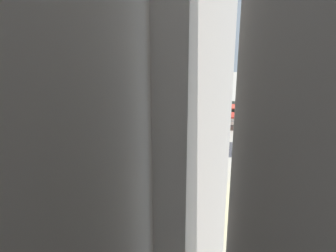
# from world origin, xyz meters

# --- Properties ---
(ground_plane) EXTENTS (163.23, 163.23, 0.00)m
(ground_plane) POSITION_xyz_m (0.00, 0.00, 0.00)
(ground_plane) COLOR #9E998C
(ground_plane) RESTS_ON ground
(rail_bed) EXTENTS (102.45, 17.77, 0.01)m
(rail_bed) POSITION_xyz_m (0.00, -21.10, 0.00)
(rail_bed) COLOR #665E54
(rail_bed) RESTS_ON ground
(street_asphalt) EXTENTS (102.27, 12.56, 0.01)m
(street_asphalt) POSITION_xyz_m (0.00, 2.25, 0.00)
(street_asphalt) COLOR #38383D
(street_asphalt) RESTS_ON ground
(track_rails) EXTENTS (101.96, 11.34, 0.12)m
(track_rails) POSITION_xyz_m (0.00, -21.10, 0.18)
(track_rails) COLOR #9E9EA8
(track_rails) RESTS_ON ground
(platform_canopy_near) EXTENTS (64.84, 6.51, 3.93)m
(platform_canopy_near) POSITION_xyz_m (2.88, -12.01, 3.70)
(platform_canopy_near) COLOR #A82D23
(platform_canopy_near) RESTS_ON ground
(platform_canopy_far) EXTENTS (67.91, 6.40, 4.18)m
(platform_canopy_far) POSITION_xyz_m (9.94, -19.10, 3.98)
(platform_canopy_far) COLOR #C63D2D
(platform_canopy_far) RESTS_ON ground
(locomotive) EXTENTS (16.64, 3.27, 5.05)m
(locomotive) POSITION_xyz_m (-17.68, -24.21, 1.78)
(locomotive) COLOR black
(locomotive) RESTS_ON ground
(passenger_coach) EXTENTS (16.10, 3.61, 5.87)m
(passenger_coach) POSITION_xyz_m (-42.66, -24.21, 3.07)
(passenger_coach) COLOR black
(passenger_coach) RESTS_ON ground
(parked_car_0) EXTENTS (4.39, 2.09, 1.58)m
(parked_car_0) POSITION_xyz_m (-24.85, 5.50, 0.71)
(parked_car_0) COLOR black
(parked_car_0) RESTS_ON ground
(parked_car_1) EXTENTS (4.14, 1.80, 1.76)m
(parked_car_1) POSITION_xyz_m (-18.93, 5.41, 0.79)
(parked_car_1) COLOR black
(parked_car_1) RESTS_ON ground
(parked_car_2) EXTENTS (4.53, 1.88, 1.62)m
(parked_car_2) POSITION_xyz_m (-13.17, 5.84, 0.72)
(parked_car_2) COLOR black
(parked_car_2) RESTS_ON ground
(parked_car_3) EXTENTS (4.05, 1.87, 1.60)m
(parked_car_3) POSITION_xyz_m (-6.64, 5.27, 0.72)
(parked_car_3) COLOR black
(parked_car_3) RESTS_ON ground
(parked_car_4) EXTENTS (4.72, 2.08, 1.78)m
(parked_car_4) POSITION_xyz_m (-1.07, 5.08, 0.79)
(parked_car_4) COLOR black
(parked_car_4) RESTS_ON ground
(parked_car_5) EXTENTS (4.05, 1.72, 1.73)m
(parked_car_5) POSITION_xyz_m (5.23, 5.57, 0.78)
(parked_car_5) COLOR black
(parked_car_5) RESTS_ON ground
(construction_building) EXTENTS (42.13, 21.44, 20.88)m
(construction_building) POSITION_xyz_m (1.67, 28.67, 10.44)
(construction_building) COLOR yellow
(construction_building) RESTS_ON ground
(construction_roof_slab) EXTENTS (42.75, 22.06, 0.40)m
(construction_roof_slab) POSITION_xyz_m (1.67, 28.67, 21.08)
(construction_roof_slab) COLOR #ADA89E
(construction_roof_slab) RESTS_ON construction_building
(box_truck_0) EXTENTS (9.00, 3.40, 3.56)m
(box_truck_0) POSITION_xyz_m (-15.79, 11.88, 1.74)
(box_truck_0) COLOR black
(box_truck_0) RESTS_ON ground
(street_tree_0) EXTENTS (5.62, 5.62, 8.35)m
(street_tree_0) POSITION_xyz_m (11.77, -1.89, 5.52)
(street_tree_0) COLOR brown
(street_tree_0) RESTS_ON ground
(street_tree_1) EXTENTS (4.96, 4.96, 6.84)m
(street_tree_1) POSITION_xyz_m (32.63, -3.30, 4.34)
(street_tree_1) COLOR brown
(street_tree_1) RESTS_ON ground
(street_tree_2) EXTENTS (5.90, 5.90, 8.58)m
(street_tree_2) POSITION_xyz_m (15.58, -2.90, 5.62)
(street_tree_2) COLOR brown
(street_tree_2) RESTS_ON ground
(street_tree_3) EXTENTS (4.76, 4.76, 6.96)m
(street_tree_3) POSITION_xyz_m (-28.57, -3.42, 4.57)
(street_tree_3) COLOR brown
(street_tree_3) RESTS_ON ground
(street_tree_4) EXTENTS (6.30, 6.30, 8.39)m
(street_tree_4) POSITION_xyz_m (15.47, -2.76, 5.23)
(street_tree_4) COLOR brown
(street_tree_4) RESTS_ON ground
(traffic_light) EXTENTS (0.50, 0.36, 6.49)m
(traffic_light) POSITION_xyz_m (-11.01, -2.50, 4.30)
(traffic_light) COLOR #333333
(traffic_light) RESTS_ON ground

